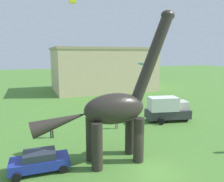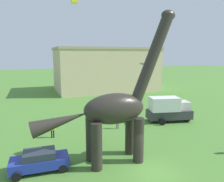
{
  "view_description": "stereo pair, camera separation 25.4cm",
  "coord_description": "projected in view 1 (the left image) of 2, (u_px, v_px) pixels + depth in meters",
  "views": [
    {
      "loc": [
        -8.21,
        -12.73,
        8.56
      ],
      "look_at": [
        -1.95,
        3.33,
        5.63
      ],
      "focal_mm": 34.91,
      "sensor_mm": 36.0,
      "label": 1
    },
    {
      "loc": [
        -7.97,
        -12.82,
        8.56
      ],
      "look_at": [
        -1.95,
        3.33,
        5.63
      ],
      "focal_mm": 34.91,
      "sensor_mm": 36.0,
      "label": 2
    }
  ],
  "objects": [
    {
      "name": "ground_plane",
      "position": [
        153.0,
        171.0,
        16.07
      ],
      "size": [
        240.0,
        240.0,
        0.0
      ],
      "primitive_type": "plane",
      "color": "#4C7F33"
    },
    {
      "name": "dinosaur_sculpture",
      "position": [
        114.0,
        109.0,
        16.97
      ],
      "size": [
        11.52,
        2.44,
        12.04
      ],
      "rotation": [
        0.0,
        0.0,
        0.53
      ],
      "color": "#2D2823",
      "rests_on": "ground_plane"
    },
    {
      "name": "parked_sedan_left",
      "position": [
        40.0,
        161.0,
        16.0
      ],
      "size": [
        4.27,
        2.03,
        1.55
      ],
      "rotation": [
        0.0,
        0.0,
        -0.04
      ],
      "color": "navy",
      "rests_on": "ground_plane"
    },
    {
      "name": "parked_box_truck",
      "position": [
        167.0,
        109.0,
        27.89
      ],
      "size": [
        5.92,
        3.27,
        3.2
      ],
      "rotation": [
        0.0,
        0.0,
        -0.22
      ],
      "color": "#38383D",
      "rests_on": "ground_plane"
    },
    {
      "name": "person_vendor_side",
      "position": [
        117.0,
        121.0,
        25.17
      ],
      "size": [
        0.59,
        0.26,
        1.57
      ],
      "rotation": [
        0.0,
        0.0,
        5.13
      ],
      "color": "#6B6056",
      "rests_on": "ground_plane"
    },
    {
      "name": "person_photographer",
      "position": [
        52.0,
        129.0,
        22.36
      ],
      "size": [
        0.61,
        0.27,
        1.63
      ],
      "rotation": [
        0.0,
        0.0,
        4.4
      ],
      "color": "black",
      "rests_on": "ground_plane"
    },
    {
      "name": "kite_high_left",
      "position": [
        142.0,
        64.0,
        36.5
      ],
      "size": [
        1.34,
        1.55,
        1.68
      ],
      "color": "#287AE5"
    },
    {
      "name": "background_building_block",
      "position": [
        103.0,
        69.0,
        52.21
      ],
      "size": [
        23.33,
        14.11,
        10.04
      ],
      "color": "#CCB78E",
      "rests_on": "ground_plane"
    }
  ]
}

